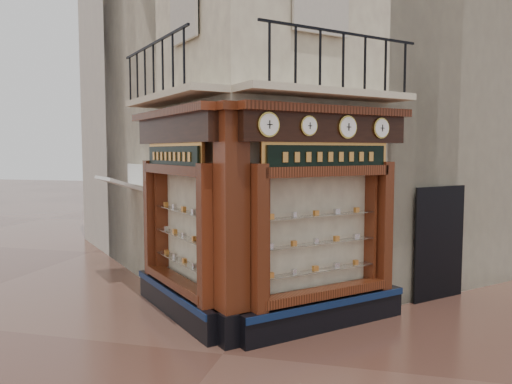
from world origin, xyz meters
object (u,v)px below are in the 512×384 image
(clock_d, at_px, (381,128))
(clock_b, at_px, (309,126))
(corner_pilaster, at_px, (232,227))
(clock_a, at_px, (269,125))
(signboard_left, at_px, (173,156))
(signboard_right, at_px, (328,157))
(clock_c, at_px, (348,127))
(awning, at_px, (122,282))

(clock_d, bearing_deg, clock_b, -180.00)
(corner_pilaster, relative_size, clock_d, 10.50)
(clock_a, distance_m, signboard_left, 2.36)
(corner_pilaster, xyz_separation_m, signboard_left, (-1.46, 1.01, 1.15))
(corner_pilaster, xyz_separation_m, clock_a, (0.62, 0.01, 1.67))
(clock_a, distance_m, signboard_right, 1.41)
(corner_pilaster, relative_size, clock_c, 9.84)
(clock_a, xyz_separation_m, awning, (-4.37, 3.03, -3.62))
(clock_b, distance_m, signboard_left, 2.73)
(clock_d, relative_size, signboard_right, 0.19)
(clock_a, bearing_deg, clock_c, 0.00)
(clock_b, xyz_separation_m, awning, (-4.93, 2.47, -3.62))
(clock_d, height_order, signboard_right, clock_d)
(clock_c, relative_size, signboard_left, 0.21)
(clock_a, xyz_separation_m, clock_d, (1.73, 1.73, 0.00))
(clock_a, xyz_separation_m, signboard_left, (-2.08, 1.00, -0.52))
(clock_a, height_order, clock_c, clock_c)
(corner_pilaster, relative_size, clock_b, 11.80)
(clock_a, relative_size, signboard_left, 0.21)
(awning, bearing_deg, clock_d, -147.06)
(corner_pilaster, distance_m, clock_c, 2.71)
(clock_c, height_order, clock_d, clock_c)
(clock_a, xyz_separation_m, clock_b, (0.56, 0.56, 0.00))
(awning, xyz_separation_m, signboard_right, (5.21, -2.03, 3.10))
(clock_b, xyz_separation_m, clock_c, (0.60, 0.60, 0.00))
(signboard_left, bearing_deg, clock_a, -160.70)
(clock_a, bearing_deg, corner_pilaster, 136.25)
(corner_pilaster, height_order, signboard_right, corner_pilaster)
(corner_pilaster, relative_size, signboard_right, 2.00)
(clock_d, bearing_deg, signboard_left, 145.84)
(clock_d, distance_m, awning, 7.21)
(signboard_right, bearing_deg, clock_d, -5.53)
(clock_c, bearing_deg, clock_a, 180.00)
(clock_b, xyz_separation_m, signboard_left, (-2.64, 0.44, -0.52))
(clock_a, height_order, clock_d, clock_a)
(clock_d, bearing_deg, clock_a, -180.00)
(clock_b, bearing_deg, awning, 108.39)
(signboard_right, bearing_deg, clock_c, -18.25)
(corner_pilaster, xyz_separation_m, awning, (-3.75, 3.05, -1.95))
(clock_c, xyz_separation_m, signboard_right, (-0.32, -0.16, -0.52))
(corner_pilaster, distance_m, signboard_right, 2.12)
(clock_c, height_order, signboard_right, clock_c)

